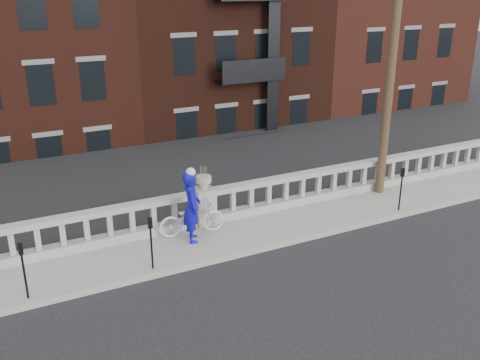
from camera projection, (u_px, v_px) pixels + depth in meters
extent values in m
plane|color=black|center=(273.00, 295.00, 12.32)|extent=(120.00, 120.00, 0.00)
cube|color=gray|center=(218.00, 239.00, 14.80)|extent=(32.00, 2.20, 0.15)
cube|color=gray|center=(205.00, 220.00, 15.53)|extent=(28.00, 0.34, 0.25)
cube|color=gray|center=(204.00, 193.00, 15.24)|extent=(28.00, 0.34, 0.16)
cube|color=gray|center=(204.00, 206.00, 15.38)|extent=(0.55, 0.55, 1.10)
cylinder|color=gray|center=(204.00, 185.00, 15.15)|extent=(0.24, 0.24, 0.20)
cylinder|color=gray|center=(204.00, 179.00, 15.09)|extent=(0.44, 0.44, 0.18)
cube|color=#605E59|center=(202.00, 293.00, 16.77)|extent=(36.00, 0.50, 5.15)
cube|color=black|center=(77.00, 171.00, 35.85)|extent=(80.00, 44.00, 0.50)
cube|color=#595651|center=(108.00, 265.00, 19.60)|extent=(16.00, 7.00, 4.00)
cube|color=#595651|center=(302.00, 13.00, 47.74)|extent=(14.00, 14.00, 18.00)
cube|color=#401A12|center=(3.00, 83.00, 26.60)|extent=(10.00, 14.00, 14.00)
cube|color=black|center=(190.00, 55.00, 30.56)|extent=(10.00, 14.00, 15.50)
cube|color=#59241B|center=(331.00, 73.00, 35.40)|extent=(10.00, 14.00, 12.00)
cylinder|color=#422D1E|center=(394.00, 38.00, 16.14)|extent=(0.28, 0.28, 10.00)
cylinder|color=black|center=(25.00, 276.00, 11.74)|extent=(0.05, 0.05, 1.10)
cube|color=black|center=(20.00, 249.00, 11.50)|extent=(0.10, 0.08, 0.26)
cube|color=black|center=(20.00, 248.00, 11.45)|extent=(0.06, 0.01, 0.08)
cylinder|color=black|center=(152.00, 248.00, 12.96)|extent=(0.05, 0.05, 1.10)
cube|color=black|center=(150.00, 223.00, 12.72)|extent=(0.10, 0.08, 0.26)
cube|color=black|center=(150.00, 222.00, 12.67)|extent=(0.06, 0.01, 0.08)
cylinder|color=black|center=(400.00, 193.00, 16.30)|extent=(0.05, 0.05, 1.10)
cube|color=black|center=(403.00, 172.00, 16.06)|extent=(0.10, 0.08, 0.26)
cube|color=black|center=(404.00, 172.00, 16.01)|extent=(0.06, 0.01, 0.08)
imported|color=silver|center=(192.00, 218.00, 14.78)|extent=(1.91, 0.85, 0.97)
imported|color=#0E0BAA|center=(192.00, 207.00, 14.24)|extent=(0.66, 0.83, 1.98)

